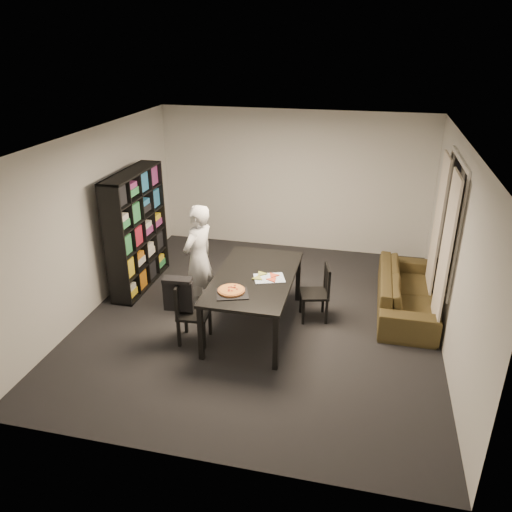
% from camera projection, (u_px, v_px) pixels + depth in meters
% --- Properties ---
extents(room, '(5.01, 5.51, 2.61)m').
position_uv_depth(room, '(261.00, 235.00, 6.78)').
color(room, black).
rests_on(room, ground).
extents(window_pane, '(0.02, 1.40, 1.60)m').
position_uv_depth(window_pane, '(451.00, 221.00, 6.71)').
color(window_pane, black).
rests_on(window_pane, room).
extents(window_frame, '(0.03, 1.52, 1.72)m').
position_uv_depth(window_frame, '(450.00, 221.00, 6.71)').
color(window_frame, white).
rests_on(window_frame, room).
extents(curtain_left, '(0.03, 0.70, 2.25)m').
position_uv_depth(curtain_left, '(444.00, 259.00, 6.41)').
color(curtain_left, beige).
rests_on(curtain_left, room).
extents(curtain_right, '(0.03, 0.70, 2.25)m').
position_uv_depth(curtain_right, '(437.00, 231.00, 7.34)').
color(curtain_right, beige).
rests_on(curtain_right, room).
extents(bookshelf, '(0.35, 1.50, 1.90)m').
position_uv_depth(bookshelf, '(137.00, 230.00, 7.90)').
color(bookshelf, black).
rests_on(bookshelf, room).
extents(dining_table, '(1.06, 1.91, 0.79)m').
position_uv_depth(dining_table, '(254.00, 281.00, 6.79)').
color(dining_table, black).
rests_on(dining_table, room).
extents(chair_left, '(0.43, 0.43, 0.86)m').
position_uv_depth(chair_left, '(188.00, 308.00, 6.58)').
color(chair_left, black).
rests_on(chair_left, room).
extents(chair_right, '(0.47, 0.47, 0.83)m').
position_uv_depth(chair_right, '(320.00, 289.00, 7.11)').
color(chair_right, black).
rests_on(chair_right, room).
extents(draped_jacket, '(0.40, 0.20, 0.47)m').
position_uv_depth(draped_jacket, '(178.00, 293.00, 6.51)').
color(draped_jacket, black).
rests_on(draped_jacket, chair_left).
extents(person, '(0.57, 0.69, 1.64)m').
position_uv_depth(person, '(199.00, 259.00, 7.22)').
color(person, silver).
rests_on(person, room).
extents(baking_tray, '(0.48, 0.43, 0.01)m').
position_uv_depth(baking_tray, '(232.00, 294.00, 6.29)').
color(baking_tray, black).
rests_on(baking_tray, dining_table).
extents(pepperoni_pizza, '(0.35, 0.35, 0.03)m').
position_uv_depth(pepperoni_pizza, '(231.00, 290.00, 6.34)').
color(pepperoni_pizza, '#9B582D').
rests_on(pepperoni_pizza, dining_table).
extents(kitchen_towel, '(0.48, 0.42, 0.01)m').
position_uv_depth(kitchen_towel, '(269.00, 278.00, 6.70)').
color(kitchen_towel, white).
rests_on(kitchen_towel, dining_table).
extents(pizza_slices, '(0.46, 0.43, 0.01)m').
position_uv_depth(pizza_slices, '(266.00, 277.00, 6.72)').
color(pizza_slices, gold).
rests_on(pizza_slices, dining_table).
extents(sofa, '(0.80, 2.05, 0.60)m').
position_uv_depth(sofa, '(407.00, 292.00, 7.41)').
color(sofa, '#3B3817').
rests_on(sofa, room).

